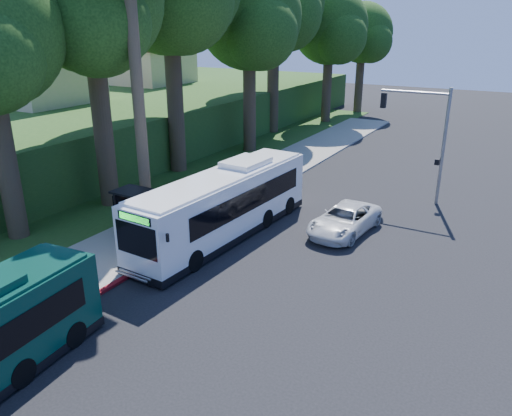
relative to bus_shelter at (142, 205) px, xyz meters
The scene contains 15 objects.
ground 8.00m from the bus_shelter, 21.51° to the left, with size 140.00×140.00×0.00m, color black.
sidewalk 3.35m from the bus_shelter, 90.90° to the left, with size 4.50×70.00×0.12m, color gray.
red_curb 3.07m from the bus_shelter, 26.83° to the right, with size 0.25×30.00×0.13m, color maroon.
grass_verge 9.90m from the bus_shelter, 126.16° to the left, with size 8.00×70.00×0.06m, color #234719.
bus_shelter is the anchor object (origin of this frame).
stop_sign_pole 2.85m from the bus_shelter, 49.08° to the right, with size 0.35×0.06×3.17m.
traffic_signal_pole 17.15m from the bus_shelter, 49.36° to the left, with size 4.10×0.30×7.00m.
hillside_backdrop 26.18m from the bus_shelter, 136.68° to the left, with size 24.00×60.00×8.80m.
tree_0 11.08m from the bus_shelter, 151.08° to the left, with size 8.40×8.00×15.70m.
tree_2 21.25m from the bus_shelter, 103.83° to the left, with size 8.82×8.40×15.12m.
tree_3 29.46m from the bus_shelter, 103.86° to the left, with size 10.08×9.60×17.28m.
tree_4 35.97m from the bus_shelter, 96.78° to the left, with size 8.40×8.00×14.14m.
tree_5 43.55m from the bus_shelter, 94.21° to the left, with size 7.35×7.00×12.86m.
white_bus 4.20m from the bus_shelter, 34.42° to the left, with size 3.30×12.36×3.65m.
pickup 10.49m from the bus_shelter, 33.52° to the left, with size 2.38×5.15×1.43m, color silver.
Camera 1 is at (9.44, -20.56, 10.43)m, focal length 35.00 mm.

